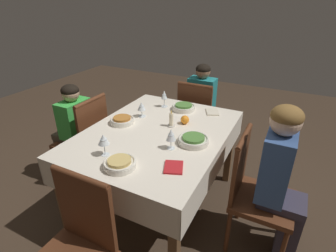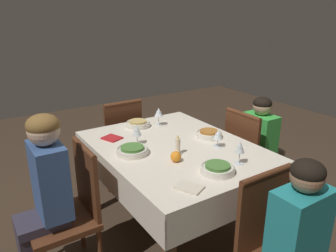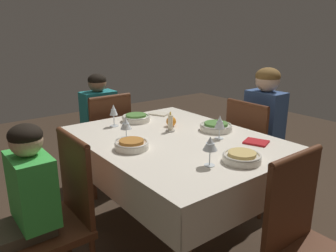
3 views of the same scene
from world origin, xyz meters
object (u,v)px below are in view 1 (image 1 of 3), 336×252
(orange_fruit, at_px, (185,120))
(napkin_red_folded, at_px, (212,112))
(wine_glass_north, at_px, (171,135))
(bowl_west, at_px, (184,107))
(dining_table, at_px, (157,140))
(chair_west, at_px, (197,116))
(person_adult_denim, at_px, (282,177))
(candle_centerpiece, at_px, (171,121))
(bowl_south, at_px, (122,120))
(napkin_spare_side, at_px, (174,167))
(chair_north, at_px, (254,189))
(chair_south, at_px, (86,137))
(person_child_green, at_px, (72,128))
(bowl_north, at_px, (193,140))
(wine_glass_west, at_px, (164,95))
(chair_east, at_px, (74,248))
(wine_glass_south, at_px, (142,107))
(person_child_teal, at_px, (203,104))
(bowl_east, at_px, (120,163))
(wine_glass_east, at_px, (104,140))

(orange_fruit, height_order, napkin_red_folded, orange_fruit)
(wine_glass_north, xyz_separation_m, bowl_west, (-0.69, -0.20, -0.08))
(dining_table, height_order, chair_west, chair_west)
(person_adult_denim, height_order, napkin_red_folded, person_adult_denim)
(chair_west, distance_m, candle_centerpiece, 0.91)
(bowl_south, bearing_deg, napkin_red_folded, 132.53)
(person_adult_denim, xyz_separation_m, napkin_spare_side, (0.36, -0.62, 0.11))
(chair_north, height_order, chair_south, same)
(chair_west, distance_m, napkin_red_folded, 0.58)
(dining_table, xyz_separation_m, bowl_west, (-0.50, 0.01, 0.11))
(dining_table, xyz_separation_m, person_child_green, (-0.01, -0.97, -0.12))
(chair_south, height_order, bowl_north, chair_south)
(person_adult_denim, distance_m, bowl_south, 1.30)
(person_child_green, height_order, bowl_south, person_child_green)
(bowl_west, relative_size, candle_centerpiece, 1.53)
(napkin_red_folded, bearing_deg, wine_glass_west, -80.74)
(person_adult_denim, relative_size, wine_glass_north, 7.49)
(chair_east, distance_m, napkin_red_folded, 1.58)
(chair_north, relative_size, bowl_south, 4.52)
(dining_table, distance_m, candle_centerpiece, 0.20)
(orange_fruit, bearing_deg, wine_glass_west, -127.86)
(wine_glass_south, xyz_separation_m, napkin_spare_side, (0.58, 0.60, -0.09))
(bowl_north, distance_m, wine_glass_north, 0.20)
(bowl_west, bearing_deg, bowl_south, -34.74)
(person_child_teal, distance_m, bowl_north, 1.25)
(chair_south, xyz_separation_m, candle_centerpiece, (-0.12, 0.87, 0.32))
(person_child_green, bearing_deg, napkin_red_folded, 113.54)
(bowl_west, height_order, wine_glass_west, wine_glass_west)
(bowl_east, bearing_deg, person_adult_denim, 118.57)
(chair_east, xyz_separation_m, wine_glass_north, (-0.79, 0.20, 0.37))
(orange_fruit, relative_size, napkin_spare_side, 0.42)
(person_child_green, relative_size, bowl_east, 4.90)
(person_adult_denim, relative_size, bowl_north, 5.11)
(bowl_east, relative_size, napkin_red_folded, 1.12)
(chair_west, bearing_deg, orange_fruit, 102.18)
(orange_fruit, bearing_deg, wine_glass_east, -22.66)
(wine_glass_west, distance_m, candle_centerpiece, 0.44)
(wine_glass_north, relative_size, napkin_spare_side, 0.89)
(person_child_green, height_order, wine_glass_north, person_child_green)
(chair_east, distance_m, person_child_teal, 2.12)
(orange_fruit, xyz_separation_m, napkin_spare_side, (0.62, 0.19, -0.03))
(dining_table, relative_size, chair_south, 1.53)
(wine_glass_south, relative_size, napkin_spare_side, 0.79)
(wine_glass_south, xyz_separation_m, wine_glass_west, (-0.30, 0.07, 0.02))
(dining_table, distance_m, chair_south, 0.83)
(person_adult_denim, relative_size, bowl_east, 5.60)
(chair_east, bearing_deg, person_child_teal, 90.91)
(chair_south, relative_size, wine_glass_north, 5.91)
(bowl_north, relative_size, napkin_red_folded, 1.22)
(wine_glass_south, bearing_deg, candle_centerpiece, 80.02)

